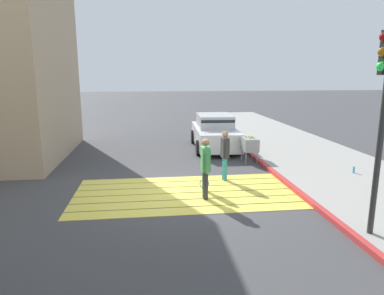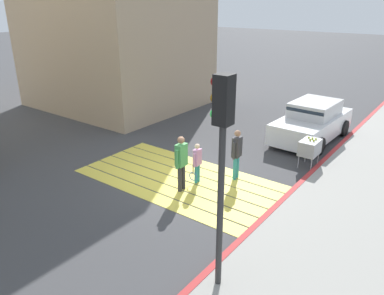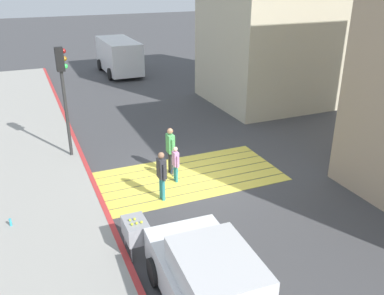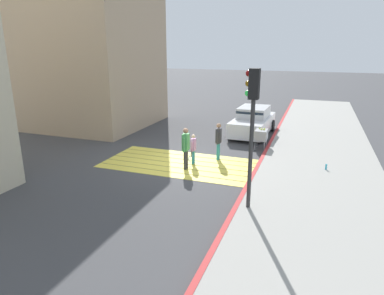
{
  "view_description": "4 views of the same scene",
  "coord_description": "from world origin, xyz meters",
  "px_view_note": "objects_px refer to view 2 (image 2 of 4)",
  "views": [
    {
      "loc": [
        0.97,
        9.61,
        3.43
      ],
      "look_at": [
        -0.24,
        -0.3,
        1.3
      ],
      "focal_mm": 32.49,
      "sensor_mm": 36.0,
      "label": 1
    },
    {
      "loc": [
        -6.71,
        8.31,
        5.33
      ],
      "look_at": [
        -0.43,
        -0.08,
        1.16
      ],
      "focal_mm": 34.96,
      "sensor_mm": 36.0,
      "label": 2
    },
    {
      "loc": [
        -4.99,
        -11.94,
        6.68
      ],
      "look_at": [
        -0.03,
        -0.28,
        1.23
      ],
      "focal_mm": 38.4,
      "sensor_mm": 36.0,
      "label": 3
    },
    {
      "loc": [
        -5.24,
        12.72,
        4.81
      ],
      "look_at": [
        -0.66,
        0.22,
        0.84
      ],
      "focal_mm": 31.85,
      "sensor_mm": 36.0,
      "label": 4
    }
  ],
  "objects_px": {
    "traffic_light_corner": "(221,145)",
    "pedestrian_child_with_racket": "(197,161)",
    "pedestrian_adult_lead": "(237,151)",
    "car_parked_near_curb": "(312,122)",
    "tennis_ball_cart": "(310,147)",
    "pedestrian_adult_trailing": "(181,160)"
  },
  "relations": [
    {
      "from": "traffic_light_corner",
      "to": "pedestrian_child_with_racket",
      "type": "xyz_separation_m",
      "value": [
        3.0,
        -3.44,
        -2.31
      ]
    },
    {
      "from": "pedestrian_adult_lead",
      "to": "pedestrian_child_with_racket",
      "type": "bearing_deg",
      "value": 49.37
    },
    {
      "from": "car_parked_near_curb",
      "to": "pedestrian_adult_lead",
      "type": "bearing_deg",
      "value": 83.12
    },
    {
      "from": "car_parked_near_curb",
      "to": "pedestrian_child_with_racket",
      "type": "height_order",
      "value": "car_parked_near_curb"
    },
    {
      "from": "car_parked_near_curb",
      "to": "tennis_ball_cart",
      "type": "xyz_separation_m",
      "value": [
        -0.9,
        2.66,
        -0.04
      ]
    },
    {
      "from": "traffic_light_corner",
      "to": "pedestrian_adult_trailing",
      "type": "distance_m",
      "value": 4.61
    },
    {
      "from": "traffic_light_corner",
      "to": "pedestrian_child_with_racket",
      "type": "bearing_deg",
      "value": -48.89
    },
    {
      "from": "traffic_light_corner",
      "to": "pedestrian_adult_trailing",
      "type": "height_order",
      "value": "traffic_light_corner"
    },
    {
      "from": "tennis_ball_cart",
      "to": "pedestrian_adult_lead",
      "type": "distance_m",
      "value": 2.75
    },
    {
      "from": "tennis_ball_cart",
      "to": "pedestrian_child_with_racket",
      "type": "xyz_separation_m",
      "value": [
        2.32,
        3.26,
        0.03
      ]
    },
    {
      "from": "car_parked_near_curb",
      "to": "traffic_light_corner",
      "type": "distance_m",
      "value": 9.76
    },
    {
      "from": "car_parked_near_curb",
      "to": "pedestrian_adult_trailing",
      "type": "height_order",
      "value": "pedestrian_adult_trailing"
    },
    {
      "from": "pedestrian_adult_lead",
      "to": "pedestrian_child_with_racket",
      "type": "relative_size",
      "value": 1.26
    },
    {
      "from": "traffic_light_corner",
      "to": "pedestrian_adult_trailing",
      "type": "bearing_deg",
      "value": -41.91
    },
    {
      "from": "pedestrian_adult_lead",
      "to": "car_parked_near_curb",
      "type": "bearing_deg",
      "value": -96.88
    },
    {
      "from": "traffic_light_corner",
      "to": "pedestrian_adult_lead",
      "type": "xyz_separation_m",
      "value": [
        2.18,
        -4.4,
        -2.09
      ]
    },
    {
      "from": "car_parked_near_curb",
      "to": "pedestrian_child_with_racket",
      "type": "bearing_deg",
      "value": 76.47
    },
    {
      "from": "pedestrian_child_with_racket",
      "to": "car_parked_near_curb",
      "type": "bearing_deg",
      "value": -103.53
    },
    {
      "from": "pedestrian_adult_lead",
      "to": "pedestrian_adult_trailing",
      "type": "relative_size",
      "value": 0.95
    },
    {
      "from": "pedestrian_adult_trailing",
      "to": "traffic_light_corner",
      "type": "bearing_deg",
      "value": 138.09
    },
    {
      "from": "pedestrian_adult_lead",
      "to": "pedestrian_adult_trailing",
      "type": "xyz_separation_m",
      "value": [
        0.9,
        1.64,
        0.05
      ]
    },
    {
      "from": "traffic_light_corner",
      "to": "tennis_ball_cart",
      "type": "height_order",
      "value": "traffic_light_corner"
    }
  ]
}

